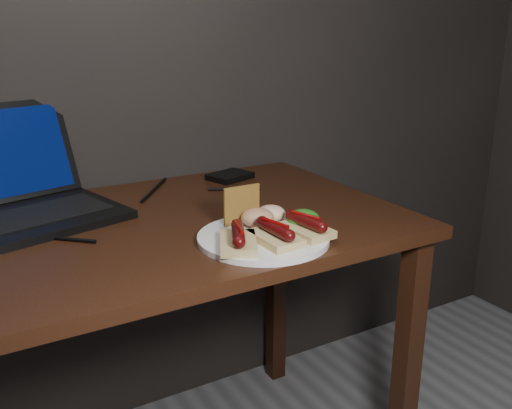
% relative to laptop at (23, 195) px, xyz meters
% --- Properties ---
extents(desk, '(1.40, 0.70, 0.75)m').
position_rel_laptop_xyz_m(desk, '(0.11, -0.20, -0.14)').
color(desk, '#391A0E').
rests_on(desk, ground).
extents(laptop, '(0.44, 0.43, 0.25)m').
position_rel_laptop_xyz_m(laptop, '(0.00, 0.00, 0.00)').
color(laptop, black).
rests_on(laptop, desk).
extents(hard_drive, '(0.14, 0.12, 0.02)m').
position_rel_laptop_xyz_m(hard_drive, '(0.56, 0.05, -0.04)').
color(hard_drive, black).
rests_on(hard_drive, desk).
extents(desk_cables, '(0.90, 0.39, 0.01)m').
position_rel_laptop_xyz_m(desk_cables, '(0.13, -0.07, -0.05)').
color(desk_cables, black).
rests_on(desk_cables, desk).
extents(plate, '(0.31, 0.31, 0.01)m').
position_rel_laptop_xyz_m(plate, '(0.40, -0.41, -0.05)').
color(plate, white).
rests_on(plate, desk).
extents(bread_sausage_left, '(0.11, 0.13, 0.04)m').
position_rel_laptop_xyz_m(bread_sausage_left, '(0.32, -0.44, -0.02)').
color(bread_sausage_left, '#E1CC84').
rests_on(bread_sausage_left, plate).
extents(bread_sausage_center, '(0.07, 0.12, 0.04)m').
position_rel_laptop_xyz_m(bread_sausage_center, '(0.40, -0.46, -0.02)').
color(bread_sausage_center, '#E1CC84').
rests_on(bread_sausage_center, plate).
extents(bread_sausage_right, '(0.08, 0.12, 0.04)m').
position_rel_laptop_xyz_m(bread_sausage_right, '(0.48, -0.45, -0.02)').
color(bread_sausage_right, '#E1CC84').
rests_on(bread_sausage_right, plate).
extents(crispbread, '(0.08, 0.01, 0.08)m').
position_rel_laptop_xyz_m(crispbread, '(0.39, -0.33, 0.00)').
color(crispbread, '#AC782F').
rests_on(crispbread, plate).
extents(salad_greens, '(0.07, 0.07, 0.04)m').
position_rel_laptop_xyz_m(salad_greens, '(0.50, -0.41, -0.02)').
color(salad_greens, '#125110').
rests_on(salad_greens, plate).
extents(salsa_mound, '(0.07, 0.07, 0.04)m').
position_rel_laptop_xyz_m(salsa_mound, '(0.42, -0.36, -0.02)').
color(salsa_mound, '#9C220F').
rests_on(salsa_mound, plate).
extents(coleslaw_mound, '(0.06, 0.06, 0.04)m').
position_rel_laptop_xyz_m(coleslaw_mound, '(0.46, -0.34, -0.02)').
color(coleslaw_mound, beige).
rests_on(coleslaw_mound, plate).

